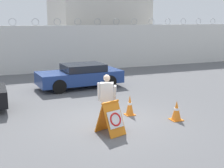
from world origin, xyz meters
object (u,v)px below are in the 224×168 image
(barricade_sign, at_px, (111,118))
(traffic_cone_near, at_px, (176,111))
(parked_car_rear_sedan, at_px, (80,75))
(security_guard, at_px, (107,98))
(traffic_cone_mid, at_px, (130,105))

(barricade_sign, height_order, traffic_cone_near, barricade_sign)
(traffic_cone_near, bearing_deg, parked_car_rear_sedan, 104.09)
(barricade_sign, distance_m, parked_car_rear_sedan, 6.85)
(barricade_sign, bearing_deg, traffic_cone_near, -10.71)
(barricade_sign, distance_m, security_guard, 0.92)
(parked_car_rear_sedan, bearing_deg, traffic_cone_near, 100.56)
(barricade_sign, xyz_separation_m, security_guard, (0.16, 0.79, 0.45))
(barricade_sign, distance_m, traffic_cone_near, 2.64)
(parked_car_rear_sedan, bearing_deg, barricade_sign, 78.04)
(traffic_cone_mid, relative_size, parked_car_rear_sedan, 0.17)
(traffic_cone_mid, xyz_separation_m, parked_car_rear_sedan, (-0.35, 5.25, 0.26))
(barricade_sign, relative_size, security_guard, 0.60)
(security_guard, height_order, parked_car_rear_sedan, security_guard)
(security_guard, bearing_deg, traffic_cone_mid, 52.19)
(traffic_cone_mid, bearing_deg, barricade_sign, -131.52)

